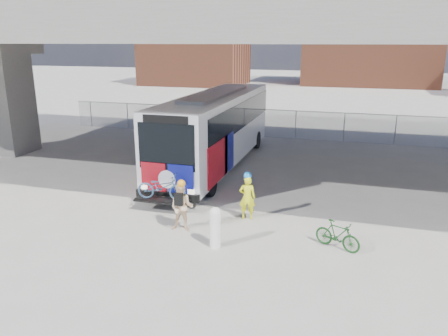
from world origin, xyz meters
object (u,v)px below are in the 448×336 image
at_px(bollard, 215,226).
at_px(bike_parked, 337,235).
at_px(cyclist_tan, 182,207).
at_px(bus, 216,124).
at_px(cyclist_hivis, 247,196).

relative_size(bollard, bike_parked, 0.88).
distance_m(bollard, bike_parked, 3.71).
bearing_deg(cyclist_tan, bollard, -39.95).
height_order(bus, bollard, bus).
bearing_deg(bike_parked, cyclist_tan, 116.16).
bearing_deg(cyclist_hivis, bus, -73.97).
bearing_deg(bus, cyclist_tan, -80.42).
distance_m(cyclist_tan, bike_parked, 5.02).
xyz_separation_m(bollard, cyclist_hivis, (0.40, 2.45, 0.14)).
relative_size(bollard, cyclist_hivis, 0.74).
distance_m(bollard, cyclist_tan, 1.68).
height_order(bollard, bike_parked, bollard).
height_order(cyclist_hivis, cyclist_tan, cyclist_tan).
bearing_deg(bollard, cyclist_hivis, 80.70).
relative_size(cyclist_tan, bike_parked, 1.21).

